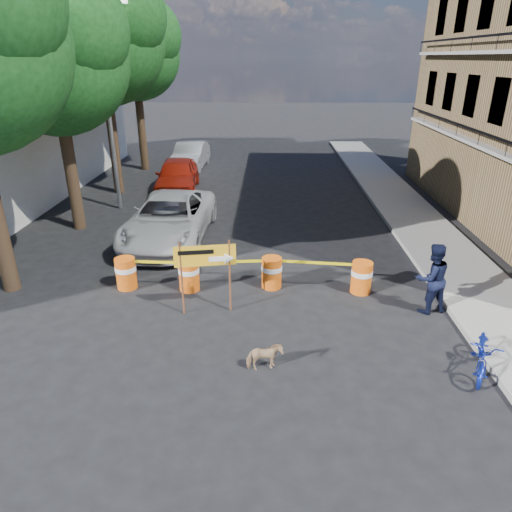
# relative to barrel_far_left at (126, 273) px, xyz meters

# --- Properties ---
(ground) EXTENTS (120.00, 120.00, 0.00)m
(ground) POSITION_rel_barrel_far_left_xyz_m (3.58, -2.16, -0.47)
(ground) COLOR black
(ground) RESTS_ON ground
(sidewalk_east) EXTENTS (2.40, 40.00, 0.15)m
(sidewalk_east) POSITION_rel_barrel_far_left_xyz_m (9.78, 3.84, -0.40)
(sidewalk_east) COLOR gray
(sidewalk_east) RESTS_ON ground
(tree_mid_a) EXTENTS (5.25, 5.00, 8.68)m
(tree_mid_a) POSITION_rel_barrel_far_left_xyz_m (-3.16, 4.84, 5.53)
(tree_mid_a) COLOR #332316
(tree_mid_a) RESTS_ON ground
(tree_mid_b) EXTENTS (5.67, 5.40, 9.62)m
(tree_mid_b) POSITION_rel_barrel_far_left_xyz_m (-3.15, 9.84, 6.24)
(tree_mid_b) COLOR #332316
(tree_mid_b) RESTS_ON ground
(tree_far) EXTENTS (5.04, 4.80, 8.84)m
(tree_far) POSITION_rel_barrel_far_left_xyz_m (-3.16, 14.84, 5.74)
(tree_far) COLOR #332316
(tree_far) RESTS_ON ground
(streetlamp) EXTENTS (1.25, 0.18, 8.00)m
(streetlamp) POSITION_rel_barrel_far_left_xyz_m (-2.36, 7.34, 3.90)
(streetlamp) COLOR gray
(streetlamp) RESTS_ON ground
(barrel_far_left) EXTENTS (0.58, 0.58, 0.90)m
(barrel_far_left) POSITION_rel_barrel_far_left_xyz_m (0.00, 0.00, 0.00)
(barrel_far_left) COLOR #E0480D
(barrel_far_left) RESTS_ON ground
(barrel_mid_left) EXTENTS (0.58, 0.58, 0.90)m
(barrel_mid_left) POSITION_rel_barrel_far_left_xyz_m (1.78, -0.06, 0.00)
(barrel_mid_left) COLOR #E0480D
(barrel_mid_left) RESTS_ON ground
(barrel_mid_right) EXTENTS (0.58, 0.58, 0.90)m
(barrel_mid_right) POSITION_rel_barrel_far_left_xyz_m (4.08, 0.15, 0.00)
(barrel_mid_right) COLOR #E0480D
(barrel_mid_right) RESTS_ON ground
(barrel_far_right) EXTENTS (0.58, 0.58, 0.90)m
(barrel_far_right) POSITION_rel_barrel_far_left_xyz_m (6.54, -0.08, 0.00)
(barrel_far_right) COLOR #E0480D
(barrel_far_right) RESTS_ON ground
(detour_sign) EXTENTS (1.50, 0.38, 1.94)m
(detour_sign) POSITION_rel_barrel_far_left_xyz_m (2.63, -1.24, 0.96)
(detour_sign) COLOR #592D19
(detour_sign) RESTS_ON ground
(pedestrian) EXTENTS (1.06, 0.92, 1.85)m
(pedestrian) POSITION_rel_barrel_far_left_xyz_m (8.06, -1.07, 0.46)
(pedestrian) COLOR black
(pedestrian) RESTS_ON ground
(bicycle) EXTENTS (0.91, 1.07, 1.72)m
(bicycle) POSITION_rel_barrel_far_left_xyz_m (8.38, -3.53, 0.39)
(bicycle) COLOR #122598
(bicycle) RESTS_ON ground
(dog) EXTENTS (0.79, 0.49, 0.62)m
(dog) POSITION_rel_barrel_far_left_xyz_m (3.91, -3.59, -0.16)
(dog) COLOR tan
(dog) RESTS_ON ground
(suv_white) EXTENTS (2.83, 5.78, 1.58)m
(suv_white) POSITION_rel_barrel_far_left_xyz_m (0.49, 3.73, 0.32)
(suv_white) COLOR silver
(suv_white) RESTS_ON ground
(sedan_red) EXTENTS (2.25, 4.78, 1.58)m
(sedan_red) POSITION_rel_barrel_far_left_xyz_m (-0.43, 10.11, 0.32)
(sedan_red) COLOR #A21D0D
(sedan_red) RESTS_ON ground
(sedan_silver) EXTENTS (1.77, 4.64, 1.51)m
(sedan_silver) POSITION_rel_barrel_far_left_xyz_m (-0.57, 15.00, 0.28)
(sedan_silver) COLOR #AEAFB5
(sedan_silver) RESTS_ON ground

